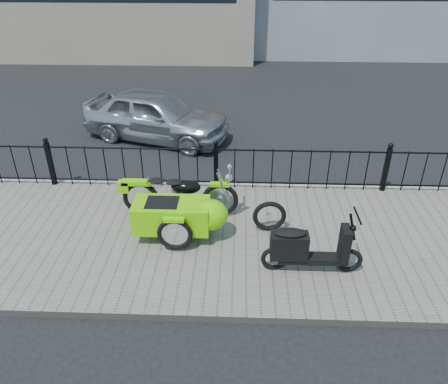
{
  "coord_description": "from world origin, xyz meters",
  "views": [
    {
      "loc": [
        0.48,
        -6.81,
        4.7
      ],
      "look_at": [
        0.22,
        -0.1,
        0.81
      ],
      "focal_mm": 35.0,
      "sensor_mm": 36.0,
      "label": 1
    }
  ],
  "objects_px": {
    "sedan_car": "(156,115)",
    "spare_tire": "(269,216)",
    "scooter": "(306,249)",
    "motorcycle_sidecar": "(183,211)"
  },
  "relations": [
    {
      "from": "motorcycle_sidecar",
      "to": "scooter",
      "type": "bearing_deg",
      "value": -24.84
    },
    {
      "from": "scooter",
      "to": "sedan_car",
      "type": "distance_m",
      "value": 6.39
    },
    {
      "from": "scooter",
      "to": "spare_tire",
      "type": "distance_m",
      "value": 1.2
    },
    {
      "from": "scooter",
      "to": "spare_tire",
      "type": "relative_size",
      "value": 2.65
    },
    {
      "from": "motorcycle_sidecar",
      "to": "sedan_car",
      "type": "distance_m",
      "value": 4.71
    },
    {
      "from": "sedan_car",
      "to": "spare_tire",
      "type": "bearing_deg",
      "value": -129.63
    },
    {
      "from": "sedan_car",
      "to": "motorcycle_sidecar",
      "type": "bearing_deg",
      "value": -146.51
    },
    {
      "from": "scooter",
      "to": "spare_tire",
      "type": "xyz_separation_m",
      "value": [
        -0.5,
        1.09,
        -0.12
      ]
    },
    {
      "from": "motorcycle_sidecar",
      "to": "scooter",
      "type": "distance_m",
      "value": 2.23
    },
    {
      "from": "motorcycle_sidecar",
      "to": "spare_tire",
      "type": "height_order",
      "value": "motorcycle_sidecar"
    }
  ]
}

